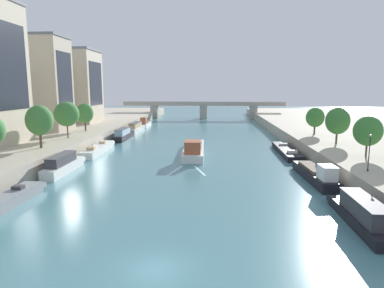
# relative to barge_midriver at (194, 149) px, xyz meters

# --- Properties ---
(ground_plane) EXTENTS (400.00, 400.00, 0.00)m
(ground_plane) POSITION_rel_barge_midriver_xyz_m (-0.31, -40.13, -1.00)
(ground_plane) COLOR teal
(quay_left) EXTENTS (36.00, 170.00, 2.56)m
(quay_left) POSITION_rel_barge_midriver_xyz_m (-37.81, 14.87, 0.27)
(quay_left) COLOR #B2A893
(quay_left) RESTS_ON ground
(quay_right) EXTENTS (36.00, 170.00, 2.56)m
(quay_right) POSITION_rel_barge_midriver_xyz_m (37.19, 14.87, 0.27)
(quay_right) COLOR #B2A893
(quay_right) RESTS_ON ground
(barge_midriver) EXTENTS (4.01, 18.71, 3.33)m
(barge_midriver) POSITION_rel_barge_midriver_xyz_m (0.00, 0.00, 0.00)
(barge_midriver) COLOR silver
(barge_midriver) RESTS_ON ground
(wake_behind_barge) EXTENTS (5.60, 5.95, 0.03)m
(wake_behind_barge) POSITION_rel_barge_midriver_xyz_m (-0.23, -12.46, -0.99)
(wake_behind_barge) COLOR silver
(wake_behind_barge) RESTS_ON ground
(moored_boat_left_lone) EXTENTS (2.45, 12.38, 2.28)m
(moored_boat_left_lone) POSITION_rel_barge_midriver_xyz_m (-17.71, -28.93, -0.38)
(moored_boat_left_lone) COLOR gray
(moored_boat_left_lone) RESTS_ON ground
(moored_boat_left_near) EXTENTS (2.16, 11.58, 2.72)m
(moored_boat_left_near) POSITION_rel_barge_midriver_xyz_m (-18.08, -14.44, 0.13)
(moored_boat_left_near) COLOR silver
(moored_boat_left_near) RESTS_ON ground
(moored_boat_left_end) EXTENTS (2.92, 15.19, 2.33)m
(moored_boat_left_end) POSITION_rel_barge_midriver_xyz_m (-18.19, 1.00, -0.36)
(moored_boat_left_end) COLOR silver
(moored_boat_left_end) RESTS_ON ground
(moored_boat_left_midway) EXTENTS (2.30, 12.42, 2.66)m
(moored_boat_left_midway) POSITION_rel_barge_midriver_xyz_m (-17.67, 17.30, 0.11)
(moored_boat_left_midway) COLOR black
(moored_boat_left_midway) RESTS_ON ground
(moored_boat_left_gap_after) EXTENTS (2.61, 12.72, 2.67)m
(moored_boat_left_gap_after) POSITION_rel_barge_midriver_xyz_m (-17.76, 31.06, 0.11)
(moored_boat_left_gap_after) COLOR silver
(moored_boat_left_gap_after) RESTS_ON ground
(moored_boat_left_second) EXTENTS (2.59, 11.51, 3.17)m
(moored_boat_left_second) POSITION_rel_barge_midriver_xyz_m (-17.68, 43.67, -0.06)
(moored_boat_left_second) COLOR silver
(moored_boat_left_second) RESTS_ON ground
(moored_boat_right_gap_after) EXTENTS (2.44, 12.01, 2.57)m
(moored_boat_right_gap_after) POSITION_rel_barge_midriver_xyz_m (16.70, -31.62, 0.07)
(moored_boat_right_gap_after) COLOR black
(moored_boat_right_gap_after) RESTS_ON ground
(moored_boat_right_end) EXTENTS (2.87, 13.64, 2.97)m
(moored_boat_right_end) POSITION_rel_barge_midriver_xyz_m (16.97, -16.97, -0.08)
(moored_boat_right_end) COLOR black
(moored_boat_right_end) RESTS_ON ground
(moored_boat_right_near) EXTENTS (3.07, 16.96, 2.12)m
(moored_boat_right_near) POSITION_rel_barge_midriver_xyz_m (17.17, 1.80, -0.47)
(moored_boat_right_near) COLOR black
(moored_boat_right_near) RESTS_ON ground
(tree_left_far) EXTENTS (4.22, 4.22, 6.83)m
(tree_left_far) POSITION_rel_barge_midriver_xyz_m (-24.04, -9.01, 5.98)
(tree_left_far) COLOR brown
(tree_left_far) RESTS_ON quay_left
(tree_left_end_of_row) EXTENTS (4.64, 4.64, 6.90)m
(tree_left_end_of_row) POSITION_rel_barge_midriver_xyz_m (-24.34, 1.91, 6.12)
(tree_left_end_of_row) COLOR brown
(tree_left_end_of_row) RESTS_ON quay_left
(tree_left_third) EXTENTS (3.76, 3.76, 6.14)m
(tree_left_third) POSITION_rel_barge_midriver_xyz_m (-24.89, 12.53, 5.50)
(tree_left_third) COLOR brown
(tree_left_third) RESTS_ON quay_left
(tree_right_midway) EXTENTS (3.84, 3.84, 5.72)m
(tree_right_midway) POSITION_rel_barge_midriver_xyz_m (24.77, -13.34, 5.20)
(tree_right_midway) COLOR brown
(tree_right_midway) RESTS_ON quay_right
(tree_right_second) EXTENTS (4.02, 4.02, 6.25)m
(tree_right_second) POSITION_rel_barge_midriver_xyz_m (24.68, -1.95, 5.49)
(tree_right_second) COLOR brown
(tree_right_second) RESTS_ON quay_right
(tree_right_past_mid) EXTENTS (3.69, 3.69, 5.52)m
(tree_right_past_mid) POSITION_rel_barge_midriver_xyz_m (24.39, 9.91, 5.05)
(tree_right_past_mid) COLOR brown
(tree_right_past_mid) RESTS_ON quay_right
(lamppost_right_bank) EXTENTS (0.28, 0.28, 4.35)m
(lamppost_right_bank) POSITION_rel_barge_midriver_xyz_m (21.39, -21.70, 3.95)
(lamppost_right_bank) COLOR black
(lamppost_right_bank) RESTS_ON quay_right
(building_left_corner) EXTENTS (13.32, 9.48, 20.82)m
(building_left_corner) POSITION_rel_barge_midriver_xyz_m (-35.82, 13.57, 11.98)
(building_left_corner) COLOR #B2A38E
(building_left_corner) RESTS_ON quay_left
(building_left_far_end) EXTENTS (15.40, 12.45, 19.69)m
(building_left_far_end) POSITION_rel_barge_midriver_xyz_m (-35.82, 30.69, 11.42)
(building_left_far_end) COLOR beige
(building_left_far_end) RESTS_ON quay_left
(bridge_far) EXTENTS (63.00, 4.40, 6.57)m
(bridge_far) POSITION_rel_barge_midriver_xyz_m (-0.31, 73.45, 3.21)
(bridge_far) COLOR #9E998E
(bridge_far) RESTS_ON ground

